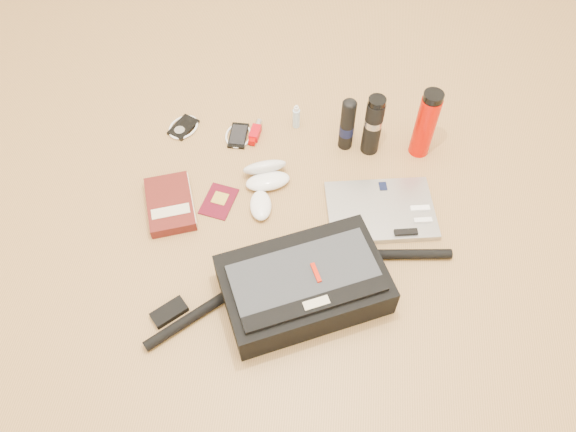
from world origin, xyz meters
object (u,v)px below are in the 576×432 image
at_px(book, 171,204).
at_px(thermos_red, 426,124).
at_px(messenger_bag, 303,285).
at_px(thermos_black, 373,125).
at_px(laptop, 381,211).

distance_m(book, thermos_red, 0.89).
xyz_separation_m(messenger_bag, thermos_black, (0.18, 0.60, 0.06)).
relative_size(messenger_bag, thermos_red, 3.27).
xyz_separation_m(book, thermos_black, (0.64, 0.33, 0.10)).
height_order(laptop, thermos_black, thermos_black).
xyz_separation_m(thermos_black, thermos_red, (0.17, 0.01, 0.01)).
relative_size(book, thermos_red, 0.96).
height_order(laptop, thermos_red, thermos_red).
xyz_separation_m(messenger_bag, laptop, (0.23, 0.32, -0.05)).
height_order(book, thermos_red, thermos_red).
xyz_separation_m(laptop, thermos_red, (0.13, 0.29, 0.12)).
bearing_deg(laptop, book, 174.59).
relative_size(laptop, thermos_black, 1.59).
relative_size(thermos_black, thermos_red, 0.89).
distance_m(laptop, book, 0.69).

